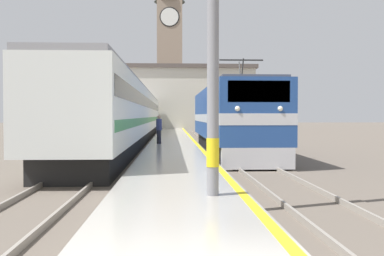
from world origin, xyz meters
name	(u,v)px	position (x,y,z in m)	size (l,w,h in m)	color
ground_plane	(173,143)	(0.00, 30.00, 0.00)	(200.00, 200.00, 0.00)	#60564C
platform	(173,145)	(0.00, 25.00, 0.21)	(3.02, 140.00, 0.43)	#ADA89E
rail_track_near	(221,147)	(3.09, 25.00, 0.03)	(2.83, 140.00, 0.16)	#60564C
rail_track_far	(124,148)	(-3.19, 25.00, 0.03)	(2.83, 140.00, 0.16)	#60564C
locomotive_train	(229,119)	(3.09, 20.86, 1.90)	(2.92, 17.02, 4.69)	black
passenger_train	(132,114)	(-3.19, 30.75, 2.18)	(2.92, 45.02, 4.05)	black
person_on_platform	(159,129)	(-0.87, 22.71, 1.31)	(0.34, 0.34, 1.68)	#23232D
clock_tower	(170,50)	(-0.34, 64.12, 12.02)	(4.66, 4.66, 22.53)	gray
station_building	(158,99)	(-1.99, 57.55, 4.39)	(26.19, 8.40, 8.74)	beige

